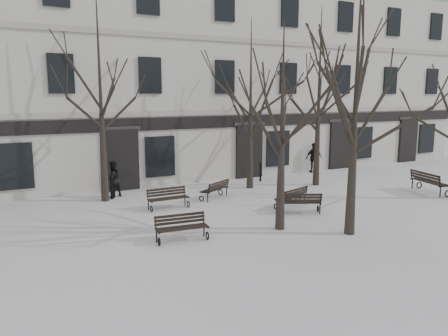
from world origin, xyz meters
TOP-DOWN VIEW (x-y plane):
  - ground at (0.00, 0.00)m, footprint 100.00×100.00m
  - building at (0.00, 12.96)m, footprint 40.40×10.20m
  - tree_1 at (-0.37, -0.59)m, footprint 4.75×4.75m
  - tree_2 at (1.35, -2.08)m, footprint 5.81×5.81m
  - tree_4 at (-4.73, 6.19)m, footprint 6.20×6.20m
  - tree_5 at (2.14, 5.57)m, footprint 5.58×5.58m
  - tree_6 at (5.46, 4.63)m, footprint 6.04×6.04m
  - bench_0 at (-3.78, -0.16)m, footprint 1.68×0.75m
  - bench_1 at (1.75, 1.60)m, footprint 1.69×1.07m
  - bench_2 at (1.36, 0.67)m, footprint 1.76×1.30m
  - bench_3 at (-2.79, 3.71)m, footprint 1.66×0.63m
  - bench_4 at (-0.35, 4.34)m, footprint 1.65×1.29m
  - bench_5 at (8.91, 0.80)m, footprint 1.15×2.08m
  - bollard_a at (-4.41, 6.34)m, footprint 0.14×0.14m
  - bollard_b at (3.46, 6.70)m, footprint 0.13×0.13m
  - pedestrian_b at (-4.25, 6.72)m, footprint 0.97×0.87m
  - pedestrian_c at (7.68, 7.55)m, footprint 1.08×0.60m

SIDE VIEW (x-z plane):
  - ground at x=0.00m, z-range 0.00..0.00m
  - pedestrian_b at x=-4.25m, z-range -0.81..0.81m
  - pedestrian_c at x=7.68m, z-range -0.87..0.87m
  - bench_4 at x=-0.35m, z-range 0.04..0.84m
  - bench_1 at x=1.75m, z-range 0.04..0.85m
  - bench_0 at x=-3.78m, z-range 0.04..0.86m
  - bench_3 at x=-2.79m, z-range 0.04..0.86m
  - bench_2 at x=1.36m, z-range 0.04..0.89m
  - bench_5 at x=8.91m, z-range 0.04..1.04m
  - bollard_b at x=3.46m, z-range 0.04..1.06m
  - bollard_a at x=-4.41m, z-range 0.04..1.16m
  - tree_1 at x=-0.37m, z-range 0.85..7.64m
  - tree_5 at x=2.14m, z-range 1.00..8.97m
  - tree_2 at x=1.35m, z-range 1.04..9.34m
  - tree_6 at x=5.46m, z-range 1.08..9.70m
  - building at x=0.00m, z-range -0.18..11.22m
  - tree_4 at x=-4.73m, z-range 1.11..9.97m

